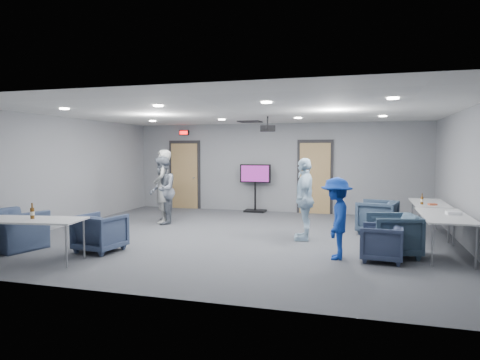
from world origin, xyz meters
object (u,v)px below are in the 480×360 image
(chair_front_b, at_px, (10,230))
(bottle_front, at_px, (32,213))
(table_front_left, at_px, (30,222))
(bottle_right, at_px, (422,200))
(table_right_a, at_px, (429,205))
(table_right_b, at_px, (445,217))
(tv_stand, at_px, (255,185))
(chair_right_b, at_px, (393,235))
(chair_front_a, at_px, (101,233))
(chair_right_a, at_px, (377,217))
(person_b, at_px, (162,190))
(projector, at_px, (268,128))
(person_d, at_px, (336,218))
(person_c, at_px, (304,199))
(chair_right_c, at_px, (381,243))
(person_a, at_px, (163,187))

(chair_front_b, xyz_separation_m, bottle_front, (1.10, -0.62, 0.46))
(table_front_left, xyz_separation_m, bottle_right, (6.60, 3.93, 0.13))
(table_right_a, xyz_separation_m, bottle_front, (-6.78, -4.31, 0.15))
(table_right_b, xyz_separation_m, bottle_front, (-6.78, -2.41, 0.14))
(bottle_front, xyz_separation_m, tv_stand, (2.19, 6.72, -0.00))
(bottle_front, bearing_deg, chair_right_b, 19.45)
(table_right_a, bearing_deg, chair_front_a, 118.85)
(chair_right_a, relative_size, table_right_a, 0.49)
(person_b, bearing_deg, projector, 67.50)
(table_front_left, bearing_deg, person_d, 9.26)
(chair_right_a, bearing_deg, projector, -74.77)
(person_c, bearing_deg, chair_right_b, 53.75)
(chair_right_b, distance_m, table_right_b, 1.00)
(person_b, xyz_separation_m, table_front_left, (-0.46, -4.02, -0.18))
(chair_right_b, distance_m, tv_stand, 5.95)
(table_front_left, relative_size, projector, 4.49)
(person_c, height_order, chair_right_c, person_c)
(table_right_b, bearing_deg, chair_right_a, 32.40)
(bottle_right, bearing_deg, table_right_b, -82.19)
(person_b, height_order, tv_stand, person_b)
(table_right_a, bearing_deg, person_a, 91.89)
(projector, bearing_deg, chair_front_a, -143.21)
(person_a, height_order, projector, projector)
(person_a, height_order, bottle_front, person_a)
(projector, bearing_deg, table_front_left, -142.44)
(chair_right_c, bearing_deg, chair_right_b, 157.69)
(bottle_front, distance_m, projector, 5.38)
(chair_front_b, distance_m, bottle_right, 8.35)
(tv_stand, bearing_deg, table_front_left, -108.25)
(chair_right_c, xyz_separation_m, table_right_a, (1.10, 2.66, 0.37))
(chair_front_a, distance_m, table_front_left, 1.25)
(tv_stand, bearing_deg, person_b, -122.95)
(table_right_b, bearing_deg, person_c, 76.42)
(table_right_b, bearing_deg, bottle_front, 109.61)
(person_d, height_order, bottle_right, person_d)
(person_b, relative_size, bottle_right, 7.25)
(person_b, bearing_deg, chair_right_c, 42.17)
(person_c, relative_size, table_right_b, 0.90)
(person_c, xyz_separation_m, bottle_right, (2.39, 0.85, -0.05))
(projector, bearing_deg, chair_front_b, -155.61)
(projector, bearing_deg, person_b, 166.92)
(person_a, xyz_separation_m, tv_stand, (1.81, 2.61, -0.12))
(person_a, bearing_deg, chair_right_c, 44.34)
(chair_right_b, xyz_separation_m, table_front_left, (-5.92, -2.11, 0.30))
(chair_right_b, distance_m, chair_right_c, 0.48)
(person_b, relative_size, chair_right_a, 2.08)
(person_a, xyz_separation_m, chair_front_b, (-1.49, -3.48, -0.58))
(person_b, distance_m, person_c, 3.87)
(chair_front_b, bearing_deg, projector, -126.14)
(person_d, bearing_deg, chair_right_c, 92.46)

